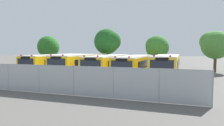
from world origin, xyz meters
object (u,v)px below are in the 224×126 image
Objects in this scene: school_bus_0 at (57,63)px; tree_0 at (49,46)px; tree_2 at (156,47)px; school_bus_1 at (82,64)px; tree_1 at (108,42)px; school_bus_2 at (109,65)px; school_bus_4 at (166,66)px; tree_3 at (214,44)px; school_bus_3 at (135,66)px.

school_bus_0 is 2.04× the size of tree_0.
tree_0 is at bearing -178.12° from tree_2.
school_bus_1 is 1.72× the size of tree_1.
school_bus_0 is 11.02m from tree_0.
school_bus_2 is 1.93× the size of tree_0.
school_bus_4 is at bearing -21.24° from tree_0.
school_bus_0 is 21.60m from tree_3.
school_bus_2 is 9.84m from tree_2.
tree_2 reaches higher than school_bus_0.
tree_2 is at bearing -143.88° from school_bus_0.
tree_3 reaches higher than school_bus_0.
tree_2 is (7.21, 1.49, -0.81)m from tree_1.
tree_3 is at bearing -156.10° from school_bus_0.
school_bus_0 is 3.58m from school_bus_1.
school_bus_1 is 7.78m from tree_1.
school_bus_2 is (3.50, 0.20, -0.04)m from school_bus_1.
school_bus_3 is 1.79× the size of tree_3.
school_bus_3 is 1.08× the size of school_bus_4.
school_bus_1 is 1.91× the size of tree_3.
tree_2 is at bearing -178.61° from tree_3.
school_bus_1 is (3.58, 0.05, 0.01)m from school_bus_0.
school_bus_1 is at bearing -151.08° from tree_3.
school_bus_4 is 1.66× the size of tree_3.
school_bus_1 is at bearing -179.65° from school_bus_0.
school_bus_0 is 1.11× the size of school_bus_3.
tree_3 is at bearing 1.39° from tree_2.
school_bus_1 is at bearing 0.60° from school_bus_4.
tree_0 reaches higher than school_bus_4.
tree_2 is (11.67, 8.68, 2.18)m from school_bus_0.
school_bus_1 is 10.13m from school_bus_4.
school_bus_3 is at bearing 178.59° from school_bus_0.
tree_3 is (19.54, 8.87, 2.50)m from school_bus_0.
tree_0 reaches higher than school_bus_0.
school_bus_1 is 3.50m from school_bus_2.
school_bus_1 reaches higher than school_bus_0.
school_bus_0 is at bearing 1.85° from school_bus_2.
school_bus_2 is 1.88× the size of tree_3.
school_bus_0 reaches higher than school_bus_3.
school_bus_2 reaches higher than school_bus_3.
tree_0 reaches higher than tree_2.
tree_0 is (-10.71, 8.01, 2.35)m from school_bus_1.
school_bus_4 is (6.64, -0.29, 0.04)m from school_bus_2.
tree_1 is at bearing -36.87° from school_bus_4.
school_bus_4 is 1.81× the size of tree_2.
tree_1 is 1.21× the size of tree_2.
school_bus_1 is 1.06× the size of school_bus_3.
tree_1 is (-9.26, 7.23, 2.99)m from school_bus_4.
school_bus_2 is at bearing -178.45° from school_bus_0.
school_bus_3 is at bearing -135.67° from tree_3.
tree_1 is 1.11× the size of tree_3.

